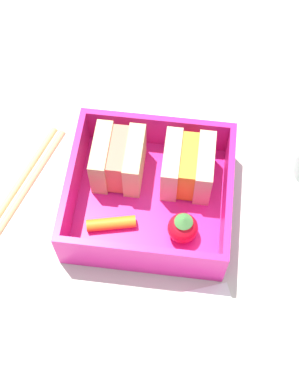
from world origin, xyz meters
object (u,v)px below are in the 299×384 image
object	(u,v)px
carrot_stick_far_left	(111,223)
folded_napkin	(161,354)
sandwich_center_left	(188,166)
strawberry_far_left	(183,228)
sandwich_left	(118,159)
chopstick_pair	(10,202)

from	to	relation	value
carrot_stick_far_left	folded_napkin	distance (cm)	12.44
sandwich_center_left	folded_napkin	xyz separation A→B (cm)	(-0.61, -16.81, -3.29)
carrot_stick_far_left	strawberry_far_left	distance (cm)	6.69
sandwich_left	carrot_stick_far_left	world-z (taller)	sandwich_left
carrot_stick_far_left	strawberry_far_left	world-z (taller)	strawberry_far_left
sandwich_left	strawberry_far_left	size ratio (longest dim) A/B	1.62
strawberry_far_left	chopstick_pair	world-z (taller)	strawberry_far_left
sandwich_center_left	strawberry_far_left	xyz separation A→B (cm)	(0.13, -5.99, -0.77)
sandwich_left	chopstick_pair	distance (cm)	11.50
carrot_stick_far_left	strawberry_far_left	xyz separation A→B (cm)	(6.62, -0.03, 0.95)
sandwich_center_left	strawberry_far_left	bearing A→B (deg)	-88.77
carrot_stick_far_left	strawberry_far_left	bearing A→B (deg)	-0.27
carrot_stick_far_left	sandwich_left	bearing A→B (deg)	91.23
sandwich_left	sandwich_center_left	world-z (taller)	same
sandwich_left	chopstick_pair	world-z (taller)	sandwich_left
sandwich_left	folded_napkin	size ratio (longest dim) A/B	0.37
sandwich_center_left	carrot_stick_far_left	size ratio (longest dim) A/B	1.20
chopstick_pair	strawberry_far_left	bearing A→B (deg)	-5.73
carrot_stick_far_left	folded_napkin	bearing A→B (deg)	-61.52
sandwich_center_left	sandwich_left	bearing A→B (deg)	180.00
sandwich_left	carrot_stick_far_left	size ratio (longest dim) A/B	1.20
sandwich_center_left	folded_napkin	bearing A→B (deg)	-92.07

